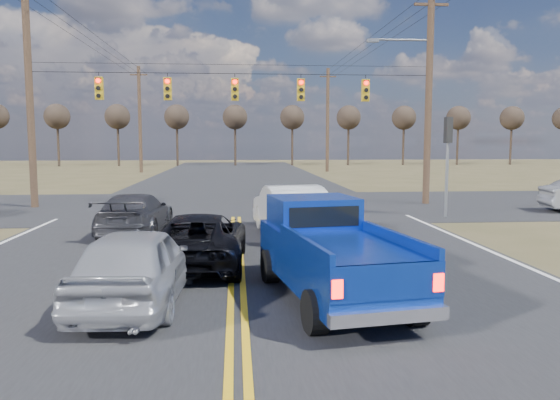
{
  "coord_description": "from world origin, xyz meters",
  "views": [
    {
      "loc": [
        -0.01,
        -7.1,
        2.96
      ],
      "look_at": [
        1.1,
        6.44,
        1.5
      ],
      "focal_mm": 35.0,
      "sensor_mm": 36.0,
      "label": 1
    }
  ],
  "objects": [
    {
      "name": "dgrey_car_queue",
      "position": [
        -3.24,
        10.61,
        0.65
      ],
      "size": [
        2.07,
        4.59,
        1.31
      ],
      "primitive_type": "imported",
      "rotation": [
        0.0,
        0.0,
        3.09
      ],
      "color": "#37373C",
      "rests_on": "ground"
    },
    {
      "name": "signal_gantry",
      "position": [
        0.5,
        17.79,
        5.06
      ],
      "size": [
        19.6,
        4.83,
        10.0
      ],
      "color": "#473323",
      "rests_on": "ground"
    },
    {
      "name": "black_suv",
      "position": [
        -0.88,
        5.81,
        0.64
      ],
      "size": [
        2.32,
        4.68,
        1.27
      ],
      "primitive_type": "imported",
      "rotation": [
        0.0,
        0.0,
        3.1
      ],
      "color": "black",
      "rests_on": "ground"
    },
    {
      "name": "pickup_truck",
      "position": [
        1.75,
        2.83,
        0.89
      ],
      "size": [
        2.55,
        5.1,
        1.83
      ],
      "rotation": [
        0.0,
        0.0,
        0.16
      ],
      "color": "black",
      "rests_on": "ground"
    },
    {
      "name": "road_cross",
      "position": [
        0.0,
        18.0,
        0.0
      ],
      "size": [
        120.0,
        12.0,
        0.02
      ],
      "primitive_type": "cube",
      "color": "#28282B",
      "rests_on": "ground"
    },
    {
      "name": "utility_poles",
      "position": [
        0.0,
        17.0,
        5.23
      ],
      "size": [
        19.6,
        58.32,
        10.0
      ],
      "color": "#473323",
      "rests_on": "ground"
    },
    {
      "name": "road_main",
      "position": [
        0.0,
        10.0,
        0.0
      ],
      "size": [
        14.0,
        120.0,
        0.02
      ],
      "primitive_type": "cube",
      "color": "#28282B",
      "rests_on": "ground"
    },
    {
      "name": "white_car_queue",
      "position": [
        1.72,
        10.0,
        0.8
      ],
      "size": [
        2.26,
        5.04,
        1.61
      ],
      "primitive_type": "imported",
      "rotation": [
        0.0,
        0.0,
        3.26
      ],
      "color": "silver",
      "rests_on": "ground"
    },
    {
      "name": "treeline",
      "position": [
        0.0,
        26.96,
        5.7
      ],
      "size": [
        87.0,
        117.8,
        7.4
      ],
      "color": "#33261C",
      "rests_on": "ground"
    },
    {
      "name": "silver_suv",
      "position": [
        -1.82,
        2.77,
        0.73
      ],
      "size": [
        1.95,
        4.37,
        1.46
      ],
      "primitive_type": "imported",
      "rotation": [
        0.0,
        0.0,
        3.09
      ],
      "color": "#ABADB3",
      "rests_on": "ground"
    },
    {
      "name": "ground",
      "position": [
        0.0,
        0.0,
        0.0
      ],
      "size": [
        160.0,
        160.0,
        0.0
      ],
      "primitive_type": "plane",
      "color": "brown",
      "rests_on": "ground"
    }
  ]
}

